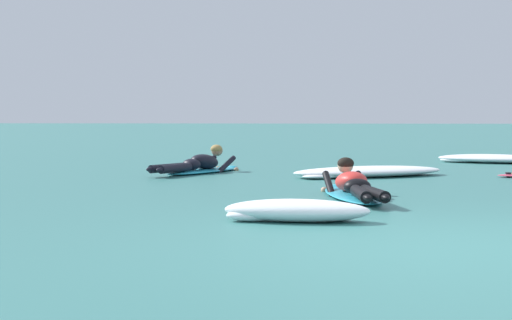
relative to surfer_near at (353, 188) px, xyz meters
name	(u,v)px	position (x,y,z in m)	size (l,w,h in m)	color
ground_plane	(363,166)	(0.52, 6.23, -0.13)	(120.00, 120.00, 0.00)	#387A75
surfer_near	(353,188)	(0.00, 0.00, 0.00)	(0.91, 2.67, 0.55)	#2DB2D1
surfer_far	(199,165)	(-2.51, 4.17, 0.01)	(1.52, 2.40, 0.54)	#2DB2D1
whitewater_mid_left	(369,172)	(0.44, 3.60, -0.05)	(2.90, 2.02, 0.18)	white
whitewater_mid_right	(494,159)	(3.38, 7.58, -0.05)	(2.54, 1.70, 0.18)	white
whitewater_back	(297,211)	(-0.68, -2.30, -0.03)	(1.50, 0.65, 0.23)	white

